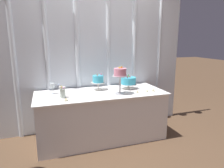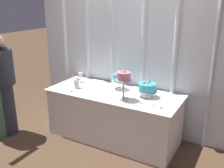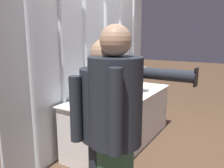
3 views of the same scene
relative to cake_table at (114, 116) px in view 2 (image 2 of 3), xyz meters
The scene contains 13 objects.
ground_plane 0.39m from the cake_table, 90.00° to the right, with size 24.00×24.00×0.00m, color brown.
draped_curtain 1.17m from the cake_table, 91.76° to the left, with size 3.31×0.18×2.72m.
cake_table is the anchor object (origin of this frame).
cake_display_leftmost 0.57m from the cake_table, 90.52° to the left, with size 0.22×0.22×0.27m.
cake_display_center 0.74m from the cake_table, 34.79° to the right, with size 0.23×0.23×0.42m.
cake_display_rightmost 0.71m from the cake_table, ahead, with size 0.28×0.28×0.24m.
wine_glass 0.88m from the cake_table, 167.81° to the left, with size 0.07×0.07×0.16m.
flower_vase 0.75m from the cake_table, 169.32° to the right, with size 0.11×0.11×0.21m.
tealight_far_left 0.73m from the cake_table, 153.65° to the right, with size 0.05×0.05×0.04m.
tealight_near_left 0.68m from the cake_table, 20.32° to the right, with size 0.04×0.04×0.04m.
tealight_near_right 0.81m from the cake_table, 15.71° to the right, with size 0.04×0.04×0.03m.
tealight_far_right 0.91m from the cake_table, 13.88° to the right, with size 0.04×0.04×0.04m.
guest_girl_blue_dress 1.75m from the cake_table, 155.50° to the right, with size 0.51×0.85×1.57m.
Camera 2 is at (1.71, -2.98, 2.06)m, focal length 41.05 mm.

